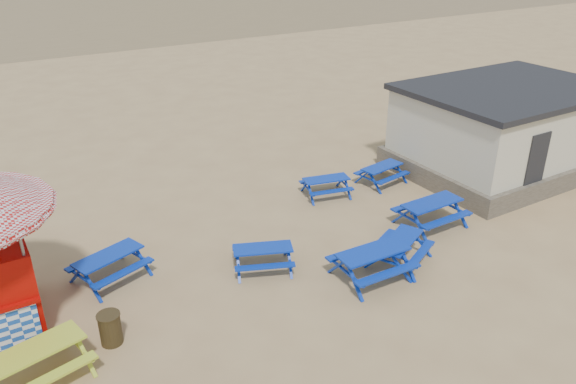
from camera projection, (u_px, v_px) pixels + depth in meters
ground at (271, 256)px, 15.58m from camera, size 400.00×400.00×0.00m
wet_sand at (7, 14)px, 57.99m from camera, size 400.00×400.00×0.00m
picnic_table_blue_a at (110, 267)px, 14.42m from camera, size 2.12×1.90×0.74m
picnic_table_blue_b at (326, 187)px, 18.93m from camera, size 1.77×1.55×0.64m
picnic_table_blue_c at (381, 175)px, 19.85m from camera, size 1.75×1.50×0.66m
picnic_table_blue_d at (263, 258)px, 14.88m from camera, size 1.92×1.76×0.65m
picnic_table_blue_e at (400, 251)px, 15.16m from camera, size 2.12×1.97×0.71m
picnic_table_blue_f at (431, 214)px, 17.01m from camera, size 1.93×1.56×0.80m
picnic_table_yellow at (38, 364)px, 11.20m from camera, size 2.16×1.89×0.78m
litter_bin at (110, 328)px, 12.20m from camera, size 0.52×0.52×0.76m
amenity_block at (505, 128)px, 20.60m from camera, size 7.40×5.40×3.15m
picnic_table_blue_g at (372, 264)px, 14.48m from camera, size 1.97×1.61×0.81m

